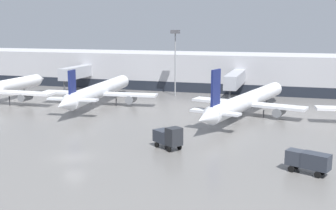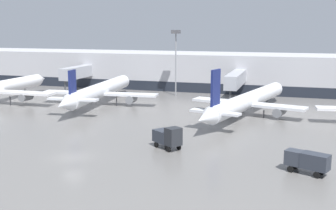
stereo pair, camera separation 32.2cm
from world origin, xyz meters
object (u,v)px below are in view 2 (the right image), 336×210
at_px(apron_light_mast_0, 176,43).
at_px(parked_jet_1, 100,91).
at_px(service_truck_2, 307,160).
at_px(parked_jet_3, 248,101).
at_px(service_truck_0, 168,137).

bearing_deg(apron_light_mast_0, parked_jet_1, -126.23).
bearing_deg(apron_light_mast_0, service_truck_2, -58.76).
bearing_deg(parked_jet_3, service_truck_0, 176.97).
bearing_deg(service_truck_2, parked_jet_1, -15.42).
bearing_deg(service_truck_0, service_truck_2, 20.36).
height_order(parked_jet_1, service_truck_2, parked_jet_1).
xyz_separation_m(parked_jet_1, parked_jet_3, (29.92, -1.83, -0.17)).
height_order(parked_jet_3, service_truck_0, parked_jet_3).
bearing_deg(service_truck_0, apron_light_mast_0, 140.26).
distance_m(service_truck_2, apron_light_mast_0, 55.32).
relative_size(parked_jet_1, parked_jet_3, 0.94).
relative_size(parked_jet_1, service_truck_0, 8.19).
xyz_separation_m(parked_jet_3, service_truck_0, (-7.34, -24.28, -1.02)).
relative_size(parked_jet_1, service_truck_2, 7.49).
bearing_deg(parked_jet_1, apron_light_mast_0, -40.94).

